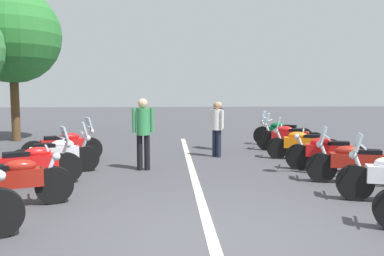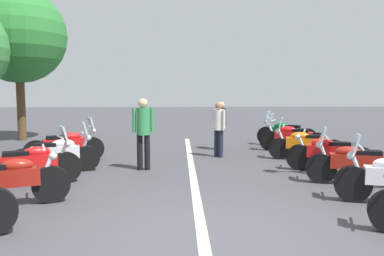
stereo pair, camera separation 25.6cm
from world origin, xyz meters
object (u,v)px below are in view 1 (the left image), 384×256
Objects in this scene: motorcycle_right_row_4 at (303,144)px; roadside_tree_0 at (12,35)px; motorcycle_right_row_6 at (282,133)px; motorcycle_right_row_3 at (328,153)px; bystander_1 at (143,128)px; bystander_3 at (218,122)px; motorcycle_left_row_1 at (10,181)px; motorcycle_left_row_3 at (56,154)px; motorcycle_left_row_2 at (30,165)px; motorcycle_left_row_4 at (64,146)px; motorcycle_right_row_2 at (355,162)px; motorcycle_right_row_5 at (289,137)px; bystander_2 at (217,125)px.

roadside_tree_0 reaches higher than motorcycle_right_row_4.
motorcycle_right_row_4 is at bearing 114.53° from motorcycle_right_row_6.
bystander_1 is (0.39, 4.49, 0.59)m from motorcycle_right_row_3.
motorcycle_right_row_6 is 2.49m from bystander_3.
motorcycle_left_row_3 is at bearing 69.32° from motorcycle_left_row_1.
motorcycle_left_row_2 and motorcycle_left_row_4 have the same top height.
bystander_3 is at bearing 45.67° from motorcycle_right_row_6.
motorcycle_left_row_1 is 6.68m from motorcycle_right_row_2.
motorcycle_left_row_4 is 4.95m from bystander_3.
motorcycle_right_row_2 is (1.31, -6.55, 0.00)m from motorcycle_left_row_1.
bystander_1 reaches higher than motorcycle_right_row_4.
roadside_tree_0 is (7.48, 9.82, 3.57)m from motorcycle_right_row_2.
motorcycle_right_row_4 is 1.43m from motorcycle_right_row_5.
motorcycle_right_row_4 is (2.76, -6.59, -0.02)m from motorcycle_left_row_2.
motorcycle_right_row_4 is 1.06× the size of motorcycle_right_row_6.
motorcycle_left_row_4 reaches higher than motorcycle_right_row_2.
motorcycle_left_row_3 is 7.82m from motorcycle_right_row_6.
roadside_tree_0 is (1.95, 9.89, 3.55)m from motorcycle_right_row_6.
bystander_3 is at bearing -49.31° from motorcycle_right_row_2.
motorcycle_right_row_5 is at bearing -6.94° from bystander_3.
motorcycle_left_row_3 is at bearing 170.27° from bystander_2.
motorcycle_right_row_6 reaches higher than motorcycle_right_row_4.
motorcycle_right_row_6 is (2.84, -6.80, 0.00)m from motorcycle_left_row_4.
bystander_2 is 1.38m from bystander_3.
bystander_3 is 8.59m from roadside_tree_0.
bystander_2 reaches higher than motorcycle_left_row_1.
motorcycle_right_row_5 is at bearing 117.04° from bystander_1.
bystander_3 is at bearing -25.49° from motorcycle_right_row_4.
motorcycle_right_row_4 is (1.44, -6.45, -0.00)m from motorcycle_left_row_3.
motorcycle_left_row_3 is at bearing 29.50° from motorcycle_right_row_4.
motorcycle_left_row_4 is at bearing 39.81° from motorcycle_right_row_5.
bystander_3 is (1.97, 2.16, 0.46)m from motorcycle_right_row_4.
bystander_2 is (1.77, -2.04, -0.10)m from bystander_1.
motorcycle_right_row_4 is at bearing -25.14° from motorcycle_left_row_4.
motorcycle_left_row_2 reaches higher than motorcycle_left_row_3.
bystander_1 is 8.40m from roadside_tree_0.
bystander_3 reaches higher than motorcycle_right_row_3.
motorcycle_right_row_2 is at bearing 117.33° from motorcycle_right_row_5.
bystander_3 is (3.13, -2.26, -0.12)m from bystander_1.
motorcycle_right_row_5 reaches higher than motorcycle_left_row_1.
motorcycle_left_row_3 is 0.99× the size of motorcycle_right_row_2.
motorcycle_left_row_4 is 6.61m from motorcycle_right_row_4.
bystander_3 reaches higher than motorcycle_right_row_5.
motorcycle_left_row_1 is at bearing -111.30° from motorcycle_left_row_2.
motorcycle_left_row_2 is 7.14m from motorcycle_right_row_4.
roadside_tree_0 is (4.79, 3.10, 3.56)m from motorcycle_left_row_4.
motorcycle_left_row_4 reaches higher than motorcycle_right_row_4.
motorcycle_right_row_2 is (-2.69, -6.72, -0.01)m from motorcycle_left_row_4.
motorcycle_right_row_5 reaches higher than motorcycle_right_row_4.
motorcycle_right_row_2 is at bearing -30.49° from motorcycle_left_row_3.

